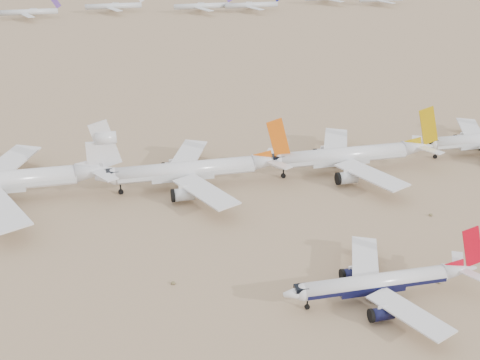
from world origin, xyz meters
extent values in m
plane|color=#7C6248|center=(0.00, 0.00, 0.00)|extent=(7000.00, 7000.00, 0.00)
cylinder|color=silver|center=(8.48, -0.85, 4.12)|extent=(30.34, 3.59, 3.59)
cube|color=black|center=(8.48, -0.85, 3.68)|extent=(29.73, 3.64, 0.81)
sphere|color=silver|center=(-6.69, -0.85, 4.12)|extent=(3.59, 3.59, 3.59)
cube|color=black|center=(-7.22, -0.85, 5.11)|extent=(2.51, 2.33, 0.90)
cone|color=silver|center=(27.23, -0.85, 4.39)|extent=(7.58, 3.59, 3.59)
cube|color=silver|center=(10.83, -11.49, 3.50)|extent=(11.72, 18.46, 0.56)
cube|color=silver|center=(28.71, -4.34, 4.84)|extent=(4.82, 6.30, 0.22)
cylinder|color=black|center=(6.80, -8.30, 1.88)|extent=(4.21, 2.58, 2.58)
cube|color=silver|center=(10.83, 9.79, 3.50)|extent=(11.72, 18.46, 0.56)
cube|color=silver|center=(28.71, 2.64, 4.84)|extent=(4.82, 6.30, 0.22)
cylinder|color=black|center=(6.80, 6.61, 1.88)|extent=(4.21, 2.58, 2.58)
cube|color=#BC0418|center=(29.34, -0.85, 9.62)|extent=(5.75, 0.29, 9.47)
cylinder|color=black|center=(-5.79, -0.85, 0.54)|extent=(1.08, 0.45, 1.08)
cylinder|color=black|center=(9.75, -3.36, 0.75)|extent=(1.51, 0.90, 1.51)
cylinder|color=black|center=(9.75, 1.66, 0.75)|extent=(1.51, 0.90, 1.51)
sphere|color=silver|center=(57.46, 66.37, 4.79)|extent=(4.17, 4.17, 4.17)
cube|color=black|center=(56.83, 66.37, 5.94)|extent=(2.92, 2.71, 1.04)
cube|color=silver|center=(77.29, 78.47, 4.06)|extent=(13.27, 20.92, 0.65)
cylinder|color=silver|center=(72.73, 74.87, 2.18)|extent=(4.77, 3.00, 3.00)
cylinder|color=black|center=(58.50, 66.37, 0.62)|extent=(1.25, 0.52, 1.25)
cylinder|color=silver|center=(26.53, 62.81, 5.36)|extent=(38.36, 4.66, 4.66)
cube|color=silver|center=(26.53, 62.81, 4.78)|extent=(37.60, 4.73, 1.05)
sphere|color=silver|center=(7.35, 62.81, 5.36)|extent=(4.66, 4.66, 4.66)
cube|color=black|center=(6.65, 62.81, 6.64)|extent=(3.26, 3.03, 1.17)
cone|color=silver|center=(50.24, 62.81, 5.71)|extent=(9.59, 4.66, 4.66)
cube|color=silver|center=(29.49, 49.29, 4.55)|extent=(14.82, 23.35, 0.72)
cube|color=silver|center=(52.11, 58.39, 6.29)|extent=(6.09, 7.96, 0.28)
cylinder|color=silver|center=(24.40, 53.32, 2.44)|extent=(5.33, 3.36, 3.36)
cube|color=silver|center=(29.49, 76.34, 4.55)|extent=(14.82, 23.35, 0.72)
cube|color=silver|center=(52.11, 67.24, 6.29)|extent=(6.09, 7.96, 0.28)
cylinder|color=silver|center=(24.40, 72.31, 2.44)|extent=(5.33, 3.36, 3.36)
cube|color=#C1990A|center=(52.90, 62.81, 12.36)|extent=(7.27, 0.37, 11.98)
cylinder|color=black|center=(8.51, 62.81, 0.70)|extent=(1.40, 0.58, 1.40)
cylinder|color=black|center=(28.13, 59.55, 0.98)|extent=(1.96, 1.17, 1.96)
cylinder|color=black|center=(28.13, 66.08, 0.98)|extent=(1.96, 1.17, 1.96)
cylinder|color=silver|center=(-19.77, 62.51, 5.40)|extent=(38.44, 4.70, 4.70)
cube|color=silver|center=(-19.77, 62.51, 4.82)|extent=(37.67, 4.77, 1.06)
sphere|color=silver|center=(-38.99, 62.51, 5.40)|extent=(4.70, 4.70, 4.70)
cube|color=black|center=(-39.70, 62.51, 6.70)|extent=(3.29, 3.05, 1.17)
cone|color=silver|center=(3.99, 62.51, 5.76)|extent=(9.61, 4.70, 4.70)
cube|color=silver|center=(-16.80, 48.95, 4.58)|extent=(14.85, 23.40, 0.73)
cube|color=silver|center=(5.86, 58.07, 6.34)|extent=(6.10, 7.98, 0.28)
cylinder|color=silver|center=(-21.90, 52.98, 2.46)|extent=(5.34, 3.38, 3.38)
cube|color=silver|center=(-16.80, 76.07, 4.58)|extent=(14.85, 23.40, 0.73)
cube|color=silver|center=(5.86, 66.95, 6.34)|extent=(6.10, 7.98, 0.28)
cylinder|color=silver|center=(-21.90, 72.03, 2.46)|extent=(5.34, 3.38, 3.38)
cube|color=#D4590E|center=(6.66, 62.51, 12.42)|extent=(7.29, 0.38, 12.01)
cylinder|color=black|center=(-37.82, 62.51, 0.70)|extent=(1.41, 0.59, 1.41)
cylinder|color=black|center=(-18.17, 59.22, 0.99)|extent=(1.97, 1.17, 1.97)
cylinder|color=black|center=(-18.17, 65.80, 0.99)|extent=(1.97, 1.17, 1.97)
cone|color=silver|center=(-43.90, 64.92, 6.44)|extent=(10.97, 5.25, 5.25)
cube|color=silver|center=(-67.64, 49.49, 5.12)|extent=(16.95, 26.71, 0.82)
cube|color=silver|center=(-41.77, 59.86, 7.09)|extent=(6.97, 9.11, 0.32)
cube|color=silver|center=(-67.64, 80.35, 5.12)|extent=(16.95, 26.71, 0.82)
cube|color=silver|center=(-41.77, 69.97, 7.09)|extent=(6.97, 9.11, 0.32)
cube|color=silver|center=(-40.86, 64.92, 14.02)|extent=(8.32, 0.42, 13.71)
cylinder|color=silver|center=(-40.55, 64.92, 15.71)|extent=(5.49, 3.41, 3.41)
cylinder|color=black|center=(-69.20, 61.24, 1.10)|extent=(2.21, 1.31, 2.21)
cylinder|color=black|center=(-69.20, 68.60, 1.10)|extent=(2.21, 1.31, 2.21)
cylinder|color=silver|center=(-75.30, 342.42, 4.20)|extent=(36.33, 3.59, 3.59)
cube|color=#5D3A9A|center=(-58.21, 342.42, 10.26)|extent=(7.23, 0.36, 9.11)
cube|color=silver|center=(-75.30, 333.02, 3.66)|extent=(9.57, 16.72, 0.36)
cube|color=silver|center=(-75.30, 351.82, 3.66)|extent=(9.57, 16.72, 0.36)
cylinder|color=silver|center=(-21.49, 352.99, 4.23)|extent=(36.99, 3.66, 3.66)
cube|color=silver|center=(-21.49, 343.42, 3.68)|extent=(9.74, 17.03, 0.37)
cube|color=silver|center=(-21.49, 362.57, 3.68)|extent=(9.74, 17.03, 0.37)
cylinder|color=silver|center=(35.61, 339.57, 4.23)|extent=(37.01, 3.66, 3.66)
cube|color=silver|center=(35.61, 329.99, 3.68)|extent=(9.75, 17.04, 0.37)
cube|color=silver|center=(35.61, 349.14, 3.68)|extent=(9.75, 17.04, 0.37)
cylinder|color=silver|center=(68.78, 336.14, 4.17)|extent=(35.90, 3.55, 3.55)
cube|color=silver|center=(68.78, 326.84, 3.64)|extent=(9.46, 16.52, 0.35)
cube|color=silver|center=(68.78, 345.43, 3.64)|extent=(9.46, 16.52, 0.35)
cube|color=silver|center=(131.25, 345.61, 3.66)|extent=(9.63, 16.83, 0.36)
cube|color=silver|center=(164.19, 331.25, 3.52)|extent=(8.55, 14.95, 0.32)
ellipsoid|color=brown|center=(-30.40, 14.40, 0.29)|extent=(0.98, 0.98, 0.54)
ellipsoid|color=brown|center=(24.40, 1.60, 0.25)|extent=(0.84, 0.84, 0.46)
ellipsoid|color=brown|center=(38.10, 30.90, 0.29)|extent=(0.98, 0.98, 0.54)
camera|label=1|loc=(-44.56, -105.81, 77.03)|focal=50.00mm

